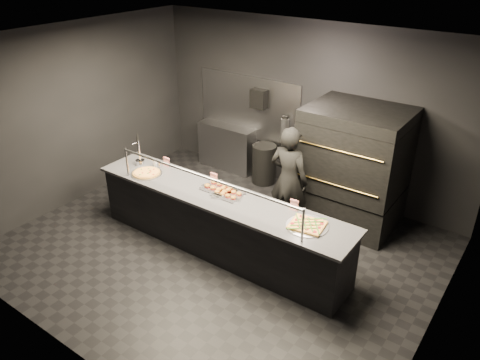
{
  "coord_description": "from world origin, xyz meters",
  "views": [
    {
      "loc": [
        3.59,
        -4.49,
        4.13
      ],
      "look_at": [
        0.24,
        0.2,
        1.15
      ],
      "focal_mm": 35.0,
      "sensor_mm": 36.0,
      "label": 1
    }
  ],
  "objects_px": {
    "slider_tray_a": "(219,188)",
    "slider_tray_b": "(228,194)",
    "square_pizza": "(307,225)",
    "prep_shelf": "(227,147)",
    "round_pizza": "(147,173)",
    "beer_tap": "(139,156)",
    "pizza_oven": "(353,166)",
    "fire_extinguisher": "(285,130)",
    "service_counter": "(219,223)",
    "trash_bin": "(264,164)",
    "towel_dispenser": "(259,99)",
    "worker": "(289,180)"
  },
  "relations": [
    {
      "from": "towel_dispenser",
      "to": "worker",
      "type": "height_order",
      "value": "worker"
    },
    {
      "from": "slider_tray_b",
      "to": "square_pizza",
      "type": "xyz_separation_m",
      "value": [
        1.29,
        -0.06,
        -0.01
      ]
    },
    {
      "from": "slider_tray_a",
      "to": "slider_tray_b",
      "type": "bearing_deg",
      "value": -17.33
    },
    {
      "from": "beer_tap",
      "to": "slider_tray_b",
      "type": "xyz_separation_m",
      "value": [
        1.74,
        0.02,
        -0.14
      ]
    },
    {
      "from": "worker",
      "to": "pizza_oven",
      "type": "bearing_deg",
      "value": -130.15
    },
    {
      "from": "fire_extinguisher",
      "to": "worker",
      "type": "bearing_deg",
      "value": -56.67
    },
    {
      "from": "worker",
      "to": "prep_shelf",
      "type": "bearing_deg",
      "value": -30.92
    },
    {
      "from": "slider_tray_b",
      "to": "slider_tray_a",
      "type": "bearing_deg",
      "value": 162.67
    },
    {
      "from": "slider_tray_b",
      "to": "round_pizza",
      "type": "bearing_deg",
      "value": -172.35
    },
    {
      "from": "pizza_oven",
      "to": "slider_tray_b",
      "type": "xyz_separation_m",
      "value": [
        -1.09,
        -1.82,
        -0.02
      ]
    },
    {
      "from": "beer_tap",
      "to": "round_pizza",
      "type": "xyz_separation_m",
      "value": [
        0.32,
        -0.17,
        -0.15
      ]
    },
    {
      "from": "prep_shelf",
      "to": "slider_tray_a",
      "type": "relative_size",
      "value": 2.2
    },
    {
      "from": "slider_tray_b",
      "to": "square_pizza",
      "type": "bearing_deg",
      "value": -2.79
    },
    {
      "from": "service_counter",
      "to": "square_pizza",
      "type": "distance_m",
      "value": 1.48
    },
    {
      "from": "towel_dispenser",
      "to": "fire_extinguisher",
      "type": "distance_m",
      "value": 0.74
    },
    {
      "from": "pizza_oven",
      "to": "prep_shelf",
      "type": "xyz_separation_m",
      "value": [
        -2.8,
        0.42,
        -0.52
      ]
    },
    {
      "from": "pizza_oven",
      "to": "slider_tray_b",
      "type": "bearing_deg",
      "value": -120.96
    },
    {
      "from": "round_pizza",
      "to": "square_pizza",
      "type": "bearing_deg",
      "value": 2.7
    },
    {
      "from": "service_counter",
      "to": "slider_tray_b",
      "type": "height_order",
      "value": "service_counter"
    },
    {
      "from": "fire_extinguisher",
      "to": "pizza_oven",
      "type": "bearing_deg",
      "value": -17.89
    },
    {
      "from": "fire_extinguisher",
      "to": "worker",
      "type": "height_order",
      "value": "worker"
    },
    {
      "from": "fire_extinguisher",
      "to": "square_pizza",
      "type": "relative_size",
      "value": 0.94
    },
    {
      "from": "slider_tray_b",
      "to": "worker",
      "type": "height_order",
      "value": "worker"
    },
    {
      "from": "beer_tap",
      "to": "round_pizza",
      "type": "distance_m",
      "value": 0.39
    },
    {
      "from": "slider_tray_b",
      "to": "beer_tap",
      "type": "bearing_deg",
      "value": -179.46
    },
    {
      "from": "round_pizza",
      "to": "slider_tray_a",
      "type": "xyz_separation_m",
      "value": [
        1.21,
        0.26,
        0.01
      ]
    },
    {
      "from": "prep_shelf",
      "to": "towel_dispenser",
      "type": "height_order",
      "value": "towel_dispenser"
    },
    {
      "from": "square_pizza",
      "to": "trash_bin",
      "type": "height_order",
      "value": "square_pizza"
    },
    {
      "from": "prep_shelf",
      "to": "beer_tap",
      "type": "height_order",
      "value": "beer_tap"
    },
    {
      "from": "slider_tray_a",
      "to": "towel_dispenser",
      "type": "bearing_deg",
      "value": 109.65
    },
    {
      "from": "service_counter",
      "to": "slider_tray_a",
      "type": "bearing_deg",
      "value": 123.66
    },
    {
      "from": "beer_tap",
      "to": "worker",
      "type": "bearing_deg",
      "value": 25.2
    },
    {
      "from": "square_pizza",
      "to": "round_pizza",
      "type": "bearing_deg",
      "value": -177.3
    },
    {
      "from": "beer_tap",
      "to": "trash_bin",
      "type": "height_order",
      "value": "beer_tap"
    },
    {
      "from": "fire_extinguisher",
      "to": "slider_tray_a",
      "type": "bearing_deg",
      "value": -83.67
    },
    {
      "from": "square_pizza",
      "to": "trash_bin",
      "type": "bearing_deg",
      "value": 133.08
    },
    {
      "from": "prep_shelf",
      "to": "fire_extinguisher",
      "type": "distance_m",
      "value": 1.39
    },
    {
      "from": "pizza_oven",
      "to": "worker",
      "type": "bearing_deg",
      "value": -129.61
    },
    {
      "from": "round_pizza",
      "to": "trash_bin",
      "type": "bearing_deg",
      "value": 74.28
    },
    {
      "from": "beer_tap",
      "to": "square_pizza",
      "type": "height_order",
      "value": "beer_tap"
    },
    {
      "from": "prep_shelf",
      "to": "square_pizza",
      "type": "relative_size",
      "value": 2.24
    },
    {
      "from": "prep_shelf",
      "to": "beer_tap",
      "type": "relative_size",
      "value": 2.13
    },
    {
      "from": "beer_tap",
      "to": "round_pizza",
      "type": "relative_size",
      "value": 1.16
    },
    {
      "from": "trash_bin",
      "to": "fire_extinguisher",
      "type": "bearing_deg",
      "value": 30.48
    },
    {
      "from": "service_counter",
      "to": "round_pizza",
      "type": "distance_m",
      "value": 1.4
    },
    {
      "from": "slider_tray_b",
      "to": "towel_dispenser",
      "type": "bearing_deg",
      "value": 113.67
    },
    {
      "from": "towel_dispenser",
      "to": "square_pizza",
      "type": "height_order",
      "value": "towel_dispenser"
    },
    {
      "from": "pizza_oven",
      "to": "trash_bin",
      "type": "bearing_deg",
      "value": 170.21
    },
    {
      "from": "towel_dispenser",
      "to": "beer_tap",
      "type": "xyz_separation_m",
      "value": [
        -0.73,
        -2.32,
        -0.47
      ]
    },
    {
      "from": "trash_bin",
      "to": "beer_tap",
      "type": "bearing_deg",
      "value": -114.28
    }
  ]
}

